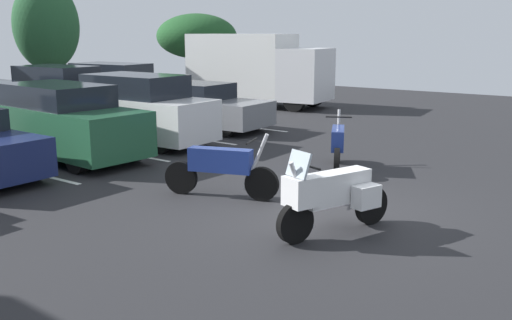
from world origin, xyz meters
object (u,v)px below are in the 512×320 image
(motorcycle_third, at_px, (221,168))
(car_far_black, at_px, (62,92))
(motorcycle_second, at_px, (338,145))
(car_white, at_px, (138,110))
(car_grey, at_px, (200,107))
(car_green, at_px, (64,122))
(car_far_silver, at_px, (117,86))
(motorcycle_touring, at_px, (332,194))
(box_truck, at_px, (257,68))

(motorcycle_third, distance_m, car_far_black, 12.81)
(motorcycle_third, xyz_separation_m, car_far_black, (4.97, 11.81, 0.37))
(motorcycle_second, distance_m, car_white, 6.28)
(car_grey, distance_m, car_far_black, 6.12)
(motorcycle_second, relative_size, car_white, 0.42)
(motorcycle_second, bearing_deg, car_grey, 68.73)
(motorcycle_second, xyz_separation_m, car_white, (-0.40, 6.25, 0.38))
(car_far_black, bearing_deg, car_white, -107.57)
(car_green, height_order, car_white, car_white)
(motorcycle_second, relative_size, motorcycle_third, 0.89)
(motorcycle_third, relative_size, car_far_silver, 0.45)
(motorcycle_touring, height_order, motorcycle_third, motorcycle_touring)
(car_green, bearing_deg, car_far_silver, 41.41)
(motorcycle_touring, distance_m, car_far_black, 15.57)
(motorcycle_touring, xyz_separation_m, car_far_silver, (8.26, 14.59, 0.28))
(car_white, distance_m, car_far_silver, 7.87)
(car_far_black, bearing_deg, motorcycle_third, -112.84)
(car_green, height_order, car_far_silver, car_far_silver)
(car_far_silver, bearing_deg, motorcycle_touring, -119.52)
(car_far_black, relative_size, car_far_silver, 0.97)
(motorcycle_second, xyz_separation_m, car_far_black, (1.58, 12.52, 0.37))
(motorcycle_touring, xyz_separation_m, car_white, (3.59, 8.26, 0.30))
(car_green, xyz_separation_m, car_white, (2.51, 0.01, 0.04))
(motorcycle_third, relative_size, car_green, 0.46)
(car_white, relative_size, box_truck, 0.75)
(motorcycle_touring, distance_m, car_grey, 10.69)
(car_white, height_order, car_grey, car_white)
(motorcycle_touring, height_order, box_truck, box_truck)
(car_grey, height_order, box_truck, box_truck)
(car_far_black, bearing_deg, car_grey, -81.20)
(car_white, distance_m, car_grey, 2.94)
(motorcycle_third, height_order, car_grey, car_grey)
(car_grey, bearing_deg, car_white, -175.65)
(car_far_silver, bearing_deg, car_white, -126.45)
(motorcycle_second, relative_size, car_far_silver, 0.40)
(car_white, relative_size, car_far_black, 0.99)
(car_grey, xyz_separation_m, box_truck, (6.03, 2.03, 0.89))
(motorcycle_second, xyz_separation_m, car_green, (-2.91, 6.25, 0.35))
(motorcycle_third, bearing_deg, motorcycle_touring, -102.42)
(car_green, bearing_deg, car_grey, 2.40)
(car_green, xyz_separation_m, box_truck, (11.46, 2.26, 0.69))
(car_far_black, bearing_deg, car_far_silver, 1.30)
(motorcycle_third, height_order, car_green, car_green)
(car_far_black, height_order, car_far_silver, car_far_black)
(motorcycle_second, height_order, motorcycle_third, motorcycle_second)
(car_green, relative_size, box_truck, 0.78)
(car_green, height_order, car_far_black, car_far_black)
(motorcycle_second, height_order, car_far_black, car_far_black)
(motorcycle_touring, bearing_deg, box_truck, 39.99)
(motorcycle_third, xyz_separation_m, car_far_silver, (7.66, 11.87, 0.36))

